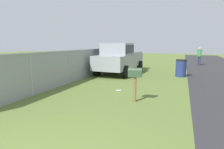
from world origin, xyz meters
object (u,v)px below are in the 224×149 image
Objects in this scene: mailbox at (135,75)px; pickup_truck at (119,58)px; pedestrian at (199,55)px; trash_bin at (181,68)px.

pickup_truck is (5.91, 2.58, 0.13)m from mailbox.
pedestrian is at bearing -18.00° from mailbox.
pickup_truck is 3.09× the size of pedestrian.
mailbox is 0.23× the size of pickup_truck.
pedestrian reaches higher than mailbox.
pedestrian is (7.33, -1.54, 0.45)m from trash_bin.
pickup_truck is 4.86× the size of trash_bin.
trash_bin is 0.64× the size of pedestrian.
trash_bin is 7.50m from pedestrian.
mailbox is 6.21m from trash_bin.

